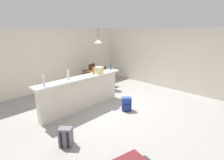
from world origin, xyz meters
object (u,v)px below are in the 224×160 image
object	(u,v)px
dining_table	(98,72)
backpack_blue	(127,104)
dining_chair_near_partition	(106,77)
dining_chair_far_side	(90,72)
backpack_grey	(66,137)
bottle_white	(68,75)
pendant_lamp	(98,41)
grocery_bag	(99,70)
bottle_amber	(93,71)
bottle_blue	(111,66)
bottle_clear	(44,81)

from	to	relation	value
dining_table	backpack_blue	distance (m)	2.71
dining_chair_near_partition	backpack_blue	distance (m)	2.21
dining_chair_far_side	backpack_grey	xyz separation A→B (m)	(-3.28, -3.14, -0.31)
bottle_white	pendant_lamp	bearing A→B (deg)	28.25
dining_table	dining_chair_far_side	distance (m)	0.57
dining_chair_far_side	grocery_bag	bearing A→B (deg)	-122.27
dining_chair_near_partition	dining_chair_far_side	distance (m)	1.08
bottle_amber	dining_chair_near_partition	distance (m)	1.77
backpack_blue	dining_table	bearing A→B (deg)	67.35
bottle_amber	grocery_bag	xyz separation A→B (m)	(0.22, -0.02, -0.01)
dining_chair_near_partition	pendant_lamp	size ratio (longest dim) A/B	1.42
backpack_grey	dining_chair_far_side	bearing A→B (deg)	43.70
bottle_white	dining_chair_far_side	bearing A→B (deg)	38.60
dining_table	dining_chair_near_partition	bearing A→B (deg)	-92.96
backpack_blue	dining_chair_near_partition	bearing A→B (deg)	62.70
dining_chair_far_side	bottle_amber	bearing A→B (deg)	-126.89
bottle_amber	dining_chair_far_side	distance (m)	2.53
dining_table	dining_chair_near_partition	xyz separation A→B (m)	(-0.03, -0.52, -0.13)
bottle_blue	dining_table	world-z (taller)	bottle_blue
bottle_white	pendant_lamp	size ratio (longest dim) A/B	0.40
dining_table	dining_chair_far_side	xyz separation A→B (m)	(0.04, 0.55, -0.13)
bottle_clear	dining_chair_near_partition	world-z (taller)	bottle_clear
bottle_white	backpack_grey	xyz separation A→B (m)	(-0.95, -1.27, -0.97)
backpack_blue	pendant_lamp	bearing A→B (deg)	66.32
bottle_white	backpack_grey	size ratio (longest dim) A/B	0.63
bottle_clear	dining_chair_near_partition	xyz separation A→B (m)	(3.06, 0.92, -0.66)
dining_chair_far_side	dining_table	bearing A→B (deg)	-94.37
bottle_amber	grocery_bag	bearing A→B (deg)	-6.40
bottle_clear	grocery_bag	xyz separation A→B (m)	(1.87, 0.02, -0.03)
backpack_blue	backpack_grey	world-z (taller)	same
bottle_blue	dining_chair_near_partition	xyz separation A→B (m)	(0.57, 0.85, -0.66)
backpack_blue	backpack_grey	xyz separation A→B (m)	(-2.21, -0.12, 0.00)
grocery_bag	dining_table	world-z (taller)	grocery_bag
dining_chair_far_side	backpack_blue	bearing A→B (deg)	-109.55
backpack_grey	bottle_amber	bearing A→B (deg)	33.03
bottle_clear	backpack_grey	xyz separation A→B (m)	(-0.16, -1.14, -0.98)
bottle_clear	backpack_grey	world-z (taller)	bottle_clear
pendant_lamp	backpack_grey	size ratio (longest dim) A/B	1.56
bottle_clear	dining_table	distance (m)	3.45
bottle_white	backpack_blue	bearing A→B (deg)	-42.55
bottle_amber	dining_chair_near_partition	world-z (taller)	bottle_amber
bottle_white	dining_chair_near_partition	xyz separation A→B (m)	(2.26, 0.79, -0.65)
grocery_bag	backpack_grey	xyz separation A→B (m)	(-2.03, -1.15, -0.94)
grocery_bag	pendant_lamp	size ratio (longest dim) A/B	0.40
dining_table	pendant_lamp	size ratio (longest dim) A/B	1.68
dining_chair_far_side	bottle_white	bearing A→B (deg)	-141.40
bottle_white	bottle_amber	size ratio (longest dim) A/B	1.13
bottle_blue	backpack_blue	distance (m)	1.52
pendant_lamp	bottle_blue	bearing A→B (deg)	-115.32
bottle_clear	dining_chair_near_partition	distance (m)	3.26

